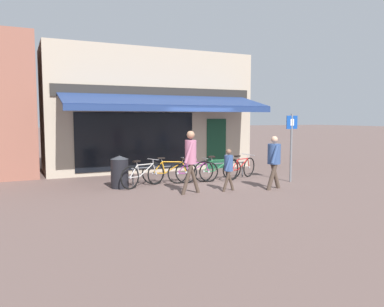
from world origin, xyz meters
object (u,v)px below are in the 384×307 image
at_px(bicycle_red, 241,168).
at_px(pedestrian_second_adult, 274,157).
at_px(bicycle_silver, 143,175).
at_px(litter_bin, 120,172).
at_px(bicycle_orange, 170,172).
at_px(pedestrian_adult, 191,155).
at_px(pedestrian_child, 229,165).
at_px(bicycle_purple, 193,172).
at_px(bicycle_green, 218,170).
at_px(parking_sign, 291,140).

distance_m(bicycle_red, pedestrian_second_adult, 2.14).
bearing_deg(bicycle_red, pedestrian_second_adult, -118.32).
distance_m(bicycle_silver, litter_bin, 0.73).
height_order(bicycle_red, pedestrian_second_adult, pedestrian_second_adult).
bearing_deg(bicycle_orange, bicycle_silver, -153.06).
bearing_deg(pedestrian_adult, bicycle_red, 41.79).
distance_m(bicycle_orange, pedestrian_second_adult, 3.37).
distance_m(bicycle_silver, bicycle_orange, 0.98).
bearing_deg(pedestrian_child, bicycle_orange, 132.18).
bearing_deg(bicycle_purple, litter_bin, -175.43).
bearing_deg(pedestrian_child, bicycle_green, 82.68).
bearing_deg(bicycle_purple, parking_sign, -14.49).
height_order(bicycle_silver, bicycle_orange, bicycle_orange).
xyz_separation_m(bicycle_silver, bicycle_orange, (0.96, 0.20, 0.01)).
bearing_deg(parking_sign, bicycle_silver, 166.39).
relative_size(pedestrian_child, litter_bin, 1.25).
xyz_separation_m(pedestrian_adult, pedestrian_second_adult, (2.55, -0.43, -0.13)).
height_order(bicycle_silver, pedestrian_adult, pedestrian_adult).
bearing_deg(pedestrian_child, bicycle_red, 60.25).
relative_size(bicycle_red, pedestrian_adult, 0.93).
relative_size(bicycle_orange, pedestrian_second_adult, 1.10).
bearing_deg(bicycle_green, pedestrian_child, -108.78).
height_order(bicycle_purple, pedestrian_second_adult, pedestrian_second_adult).
relative_size(bicycle_silver, bicycle_purple, 0.93).
height_order(pedestrian_child, litter_bin, pedestrian_child).
height_order(bicycle_silver, bicycle_green, bicycle_green).
bearing_deg(bicycle_orange, pedestrian_adult, -76.68).
xyz_separation_m(bicycle_silver, bicycle_green, (2.64, 0.00, 0.01)).
bearing_deg(bicycle_red, litter_bin, 154.32).
bearing_deg(bicycle_green, pedestrian_adult, -138.11).
bearing_deg(bicycle_silver, bicycle_red, -23.15).
relative_size(pedestrian_second_adult, parking_sign, 0.71).
bearing_deg(litter_bin, bicycle_green, -2.55).
bearing_deg(bicycle_orange, bicycle_purple, 3.52).
distance_m(bicycle_silver, bicycle_purple, 1.73).
relative_size(bicycle_purple, bicycle_red, 1.06).
xyz_separation_m(pedestrian_second_adult, litter_bin, (-4.16, 2.13, -0.47)).
height_order(bicycle_orange, bicycle_red, bicycle_orange).
height_order(bicycle_green, pedestrian_child, pedestrian_child).
bearing_deg(bicycle_red, pedestrian_adult, -173.40).
xyz_separation_m(litter_bin, parking_sign, (5.48, -1.31, 0.90)).
relative_size(bicycle_green, litter_bin, 1.83).
height_order(bicycle_orange, pedestrian_second_adult, pedestrian_second_adult).
distance_m(bicycle_green, pedestrian_adult, 2.44).
height_order(bicycle_green, pedestrian_adult, pedestrian_adult).
height_order(bicycle_orange, litter_bin, litter_bin).
height_order(bicycle_orange, pedestrian_adult, pedestrian_adult).
height_order(pedestrian_adult, pedestrian_second_adult, pedestrian_adult).
xyz_separation_m(bicycle_purple, litter_bin, (-2.43, 0.11, 0.13)).
xyz_separation_m(bicycle_purple, pedestrian_second_adult, (1.73, -2.03, 0.60)).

